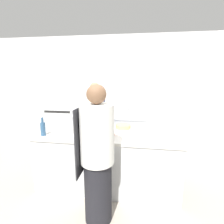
{
  "coord_description": "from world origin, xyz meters",
  "views": [
    {
      "loc": [
        0.45,
        -2.61,
        1.77
      ],
      "look_at": [
        0.0,
        0.35,
        1.14
      ],
      "focal_mm": 28.0,
      "sensor_mm": 36.0,
      "label": 1
    }
  ],
  "objects_px": {
    "oven_range": "(64,124)",
    "stockpot": "(122,111)",
    "bottle_olive_oil": "(43,128)",
    "bottle_vinegar": "(109,122)",
    "cup": "(112,133)",
    "chef_at_prep_near": "(97,157)",
    "bowl_mixing_large": "(123,126)",
    "bottle_cooking_oil": "(86,129)",
    "chef_at_stove": "(96,123)",
    "bottle_sauce": "(93,120)",
    "bowl_prep_small": "(106,128)",
    "bottle_wine": "(84,123)"
  },
  "relations": [
    {
      "from": "chef_at_stove",
      "to": "stockpot",
      "type": "distance_m",
      "value": 0.71
    },
    {
      "from": "oven_range",
      "to": "stockpot",
      "type": "height_order",
      "value": "stockpot"
    },
    {
      "from": "bottle_sauce",
      "to": "cup",
      "type": "distance_m",
      "value": 0.64
    },
    {
      "from": "bottle_sauce",
      "to": "chef_at_prep_near",
      "type": "bearing_deg",
      "value": -73.19
    },
    {
      "from": "bowl_mixing_large",
      "to": "cup",
      "type": "height_order",
      "value": "cup"
    },
    {
      "from": "chef_at_stove",
      "to": "bowl_prep_small",
      "type": "relative_size",
      "value": 7.63
    },
    {
      "from": "oven_range",
      "to": "chef_at_prep_near",
      "type": "distance_m",
      "value": 2.96
    },
    {
      "from": "bottle_cooking_oil",
      "to": "stockpot",
      "type": "bearing_deg",
      "value": 72.9
    },
    {
      "from": "chef_at_prep_near",
      "to": "bottle_vinegar",
      "type": "xyz_separation_m",
      "value": [
        -0.03,
        1.03,
        0.15
      ]
    },
    {
      "from": "bowl_mixing_large",
      "to": "oven_range",
      "type": "bearing_deg",
      "value": 139.53
    },
    {
      "from": "chef_at_prep_near",
      "to": "bottle_olive_oil",
      "type": "xyz_separation_m",
      "value": [
        -0.93,
        0.45,
        0.17
      ]
    },
    {
      "from": "chef_at_stove",
      "to": "bottle_cooking_oil",
      "type": "xyz_separation_m",
      "value": [
        0.08,
        -0.9,
        0.16
      ]
    },
    {
      "from": "bowl_mixing_large",
      "to": "stockpot",
      "type": "height_order",
      "value": "stockpot"
    },
    {
      "from": "chef_at_prep_near",
      "to": "bowl_mixing_large",
      "type": "relative_size",
      "value": 6.57
    },
    {
      "from": "bowl_mixing_large",
      "to": "chef_at_stove",
      "type": "bearing_deg",
      "value": 140.96
    },
    {
      "from": "bottle_cooking_oil",
      "to": "bottle_sauce",
      "type": "bearing_deg",
      "value": 91.25
    },
    {
      "from": "oven_range",
      "to": "bottle_olive_oil",
      "type": "height_order",
      "value": "bottle_olive_oil"
    },
    {
      "from": "bowl_mixing_large",
      "to": "bowl_prep_small",
      "type": "height_order",
      "value": "bowl_mixing_large"
    },
    {
      "from": "chef_at_prep_near",
      "to": "bottle_olive_oil",
      "type": "height_order",
      "value": "chef_at_prep_near"
    },
    {
      "from": "bottle_vinegar",
      "to": "bottle_cooking_oil",
      "type": "bearing_deg",
      "value": -123.05
    },
    {
      "from": "bottle_cooking_oil",
      "to": "stockpot",
      "type": "height_order",
      "value": "bottle_cooking_oil"
    },
    {
      "from": "oven_range",
      "to": "chef_at_prep_near",
      "type": "bearing_deg",
      "value": -58.37
    },
    {
      "from": "bowl_prep_small",
      "to": "stockpot",
      "type": "xyz_separation_m",
      "value": [
        0.16,
        1.12,
        0.07
      ]
    },
    {
      "from": "chef_at_prep_near",
      "to": "oven_range",
      "type": "bearing_deg",
      "value": 31.89
    },
    {
      "from": "oven_range",
      "to": "stockpot",
      "type": "bearing_deg",
      "value": -17.67
    },
    {
      "from": "chef_at_prep_near",
      "to": "cup",
      "type": "relative_size",
      "value": 18.54
    },
    {
      "from": "bottle_cooking_oil",
      "to": "stockpot",
      "type": "relative_size",
      "value": 0.74
    },
    {
      "from": "chef_at_prep_near",
      "to": "bottle_vinegar",
      "type": "relative_size",
      "value": 6.85
    },
    {
      "from": "bottle_wine",
      "to": "bowl_mixing_large",
      "type": "distance_m",
      "value": 0.66
    },
    {
      "from": "cup",
      "to": "stockpot",
      "type": "height_order",
      "value": "stockpot"
    },
    {
      "from": "bottle_cooking_oil",
      "to": "bowl_mixing_large",
      "type": "relative_size",
      "value": 0.83
    },
    {
      "from": "bottle_olive_oil",
      "to": "bowl_prep_small",
      "type": "relative_size",
      "value": 1.28
    },
    {
      "from": "cup",
      "to": "stockpot",
      "type": "relative_size",
      "value": 0.31
    },
    {
      "from": "bottle_vinegar",
      "to": "cup",
      "type": "bearing_deg",
      "value": -75.59
    },
    {
      "from": "oven_range",
      "to": "bottle_sauce",
      "type": "height_order",
      "value": "bottle_sauce"
    },
    {
      "from": "chef_at_prep_near",
      "to": "chef_at_stove",
      "type": "height_order",
      "value": "chef_at_prep_near"
    },
    {
      "from": "bottle_sauce",
      "to": "bowl_prep_small",
      "type": "relative_size",
      "value": 1.14
    },
    {
      "from": "bowl_prep_small",
      "to": "stockpot",
      "type": "distance_m",
      "value": 1.13
    },
    {
      "from": "oven_range",
      "to": "cup",
      "type": "height_order",
      "value": "cup"
    },
    {
      "from": "bottle_vinegar",
      "to": "bowl_prep_small",
      "type": "relative_size",
      "value": 1.14
    },
    {
      "from": "bowl_prep_small",
      "to": "stockpot",
      "type": "bearing_deg",
      "value": 81.94
    },
    {
      "from": "chef_at_prep_near",
      "to": "bottle_olive_oil",
      "type": "distance_m",
      "value": 1.05
    },
    {
      "from": "bottle_vinegar",
      "to": "stockpot",
      "type": "xyz_separation_m",
      "value": [
        0.14,
        0.94,
        0.0
      ]
    },
    {
      "from": "bottle_olive_oil",
      "to": "bottle_vinegar",
      "type": "distance_m",
      "value": 1.07
    },
    {
      "from": "chef_at_stove",
      "to": "bowl_prep_small",
      "type": "bearing_deg",
      "value": 25.59
    },
    {
      "from": "bottle_olive_oil",
      "to": "bowl_prep_small",
      "type": "xyz_separation_m",
      "value": [
        0.88,
        0.4,
        -0.08
      ]
    },
    {
      "from": "bottle_olive_oil",
      "to": "bottle_sauce",
      "type": "distance_m",
      "value": 0.87
    },
    {
      "from": "bottle_cooking_oil",
      "to": "bowl_mixing_large",
      "type": "distance_m",
      "value": 0.67
    },
    {
      "from": "chef_at_stove",
      "to": "bottle_olive_oil",
      "type": "height_order",
      "value": "chef_at_stove"
    },
    {
      "from": "bowl_prep_small",
      "to": "chef_at_stove",
      "type": "bearing_deg",
      "value": 118.16
    }
  ]
}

